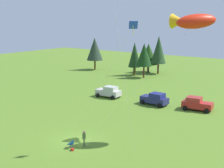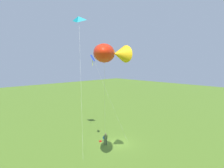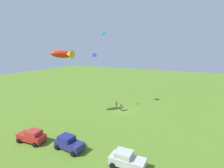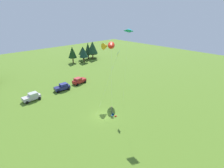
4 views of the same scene
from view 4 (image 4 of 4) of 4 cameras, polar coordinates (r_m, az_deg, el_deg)
The scene contains 11 objects.
ground_plane at distance 37.63m, azimuth -2.83°, elevation -10.22°, with size 160.00×160.00×0.00m, color #547924.
person_kite_flyer at distance 37.76m, azimuth -0.09°, elevation -8.24°, with size 0.49×0.53×1.74m.
folding_chair at distance 36.92m, azimuth 0.16°, elevation -10.00°, with size 0.56×0.56×0.82m.
backpack_on_grass at distance 37.19m, azimuth 1.18°, elevation -10.43°, with size 0.32×0.22×0.22m, color red.
car_silver_compact at distance 47.47m, azimuth -24.72°, elevation -3.81°, with size 4.28×2.37×1.89m.
car_navy_hatch at distance 50.56m, azimuth -15.89°, elevation -0.95°, with size 4.31×2.44×1.89m.
car_red_sedan at distance 54.20m, azimuth -10.74°, elevation 1.13°, with size 4.38×2.62×1.89m.
treeline_distant at distance 71.44m, azimuth -21.09°, elevation 8.46°, with size 62.32×10.93×8.95m.
kite_large_fish at distance 44.48m, azimuth -0.71°, elevation 12.49°, with size 9.97×10.74×13.53m.
kite_diamond_blue at distance 37.91m, azimuth 1.70°, elevation 9.37°, with size 7.59×1.21×12.65m.
kite_delta_teal at distance 34.98m, azimuth 5.51°, elevation 17.14°, with size 2.02×3.14×17.61m.
Camera 4 is at (-20.38, -24.26, 20.30)m, focal length 28.00 mm.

